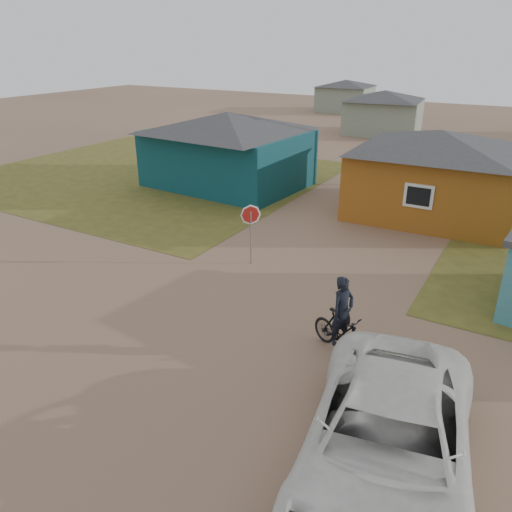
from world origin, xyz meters
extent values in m
plane|color=#8B6750|center=(0.00, 0.00, 0.00)|extent=(120.00, 120.00, 0.00)
cube|color=brown|center=(-14.00, 13.00, 0.01)|extent=(20.00, 18.00, 0.00)
cube|color=#0B373E|center=(-8.50, 13.50, 1.50)|extent=(8.40, 6.54, 3.00)
pyramid|color=#313234|center=(-8.50, 13.50, 3.50)|extent=(8.93, 7.08, 1.00)
cube|color=#955417|center=(2.50, 14.00, 1.50)|extent=(7.21, 6.24, 3.00)
pyramid|color=#313234|center=(2.50, 14.00, 3.45)|extent=(7.72, 6.76, 0.90)
cube|color=silver|center=(2.50, 10.97, 1.65)|extent=(1.20, 0.06, 1.00)
cube|color=black|center=(2.50, 10.94, 1.65)|extent=(0.95, 0.04, 0.75)
cube|color=gray|center=(-6.00, 34.00, 1.40)|extent=(6.49, 5.60, 2.80)
pyramid|color=#313234|center=(-6.00, 34.00, 3.20)|extent=(7.04, 6.15, 0.80)
cube|color=gray|center=(-14.00, 46.00, 1.35)|extent=(5.75, 5.28, 2.70)
pyramid|color=#313234|center=(-14.00, 46.00, 3.05)|extent=(6.28, 5.81, 0.70)
cylinder|color=gray|center=(-1.92, 4.89, 1.01)|extent=(0.06, 0.06, 2.03)
imported|color=black|center=(2.99, 1.22, 0.58)|extent=(1.98, 1.24, 1.15)
imported|color=black|center=(2.99, 1.22, 1.22)|extent=(0.68, 0.81, 1.90)
imported|color=silver|center=(5.22, -2.30, 0.90)|extent=(4.08, 6.89, 1.80)
camera|label=1|loc=(6.63, -9.45, 7.60)|focal=35.00mm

